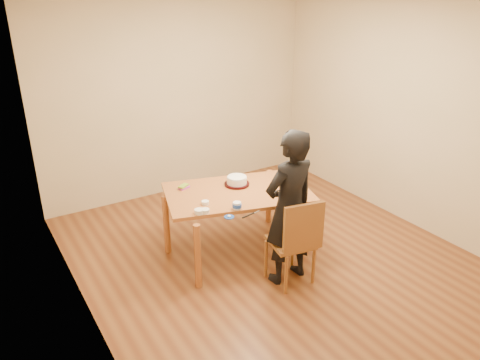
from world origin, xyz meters
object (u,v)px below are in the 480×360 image
cake_plate (237,184)px  cake (237,180)px  dining_chair (290,242)px  dining_table (238,193)px  person (289,208)px

cake_plate → cake: (0.00, 0.00, 0.05)m
dining_chair → cake_plate: size_ratio=1.44×
dining_table → dining_chair: 0.84m
dining_chair → dining_table: bearing=112.0°
person → cake: bearing=-89.3°
dining_table → cake: bearing=77.5°
dining_table → dining_chair: dining_table is taller
dining_chair → person: 0.36m
cake → person: size_ratio=0.14×
dining_table → person: size_ratio=0.96×
dining_table → cake: (0.08, 0.15, 0.08)m
cake_plate → person: (0.07, -0.88, 0.05)m
dining_chair → cake: 0.99m
dining_table → person: (0.15, -0.73, 0.08)m
cake_plate → person: 0.88m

